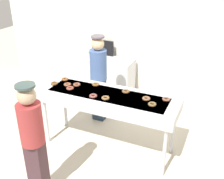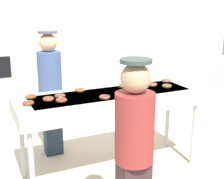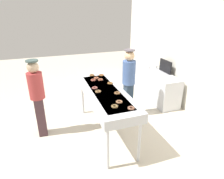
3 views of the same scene
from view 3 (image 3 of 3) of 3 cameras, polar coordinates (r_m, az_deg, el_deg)
ground_plane at (r=4.57m, az=-1.80°, el=-12.31°), size 16.00×16.00×0.00m
back_wall at (r=5.11m, az=25.37°, el=9.96°), size 8.00×0.12×3.35m
fryer_conveyor at (r=4.10m, az=-1.96°, el=-1.54°), size 2.29×0.75×1.04m
chocolate_donut_0 at (r=3.35m, az=5.60°, el=-5.42°), size 0.15×0.15×0.04m
chocolate_donut_1 at (r=4.62m, az=-3.40°, el=2.88°), size 0.14×0.14×0.04m
chocolate_donut_2 at (r=3.55m, az=2.13°, el=-3.64°), size 0.17×0.17×0.04m
chocolate_donut_3 at (r=4.94m, az=-5.88°, el=4.15°), size 0.15×0.15×0.04m
chocolate_donut_4 at (r=3.39m, az=0.79°, el=-4.94°), size 0.17×0.17×0.04m
chocolate_donut_5 at (r=3.90m, az=1.55°, el=-1.05°), size 0.13×0.13×0.04m
chocolate_donut_6 at (r=4.61m, az=-5.46°, el=2.76°), size 0.17×0.17×0.04m
chocolate_donut_7 at (r=4.16m, az=-5.05°, el=0.46°), size 0.18×0.18×0.04m
chocolate_donut_8 at (r=3.98m, az=-4.07°, el=-0.59°), size 0.18×0.18×0.04m
chocolate_donut_9 at (r=4.74m, az=-4.58°, el=3.38°), size 0.18×0.18×0.04m
chocolate_donut_10 at (r=4.40m, az=-0.57°, el=1.86°), size 0.17×0.17×0.04m
chocolate_donut_11 at (r=4.93m, az=-3.13°, el=4.20°), size 0.14×0.14×0.04m
worker_baker at (r=4.82m, az=4.89°, el=2.78°), size 0.32×0.32×1.73m
customer_waiting at (r=4.33m, az=-20.91°, el=-1.62°), size 0.30×0.30×1.70m
prep_counter at (r=6.06m, az=12.86°, el=0.95°), size 1.69×0.58×0.84m
paper_cup_0 at (r=6.32m, az=12.71°, el=6.43°), size 0.08×0.08×0.10m
paper_cup_1 at (r=6.52m, az=11.18°, el=7.07°), size 0.08×0.08×0.10m
paper_cup_2 at (r=6.27m, az=10.58°, el=6.47°), size 0.08×0.08×0.10m
menu_display at (r=5.99m, az=15.31°, el=6.56°), size 0.56×0.04×0.36m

